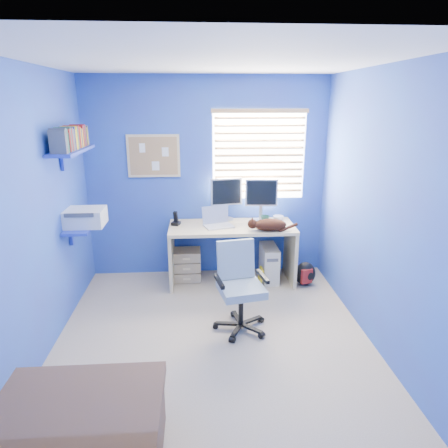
{
  "coord_description": "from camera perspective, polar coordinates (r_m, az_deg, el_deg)",
  "views": [
    {
      "loc": [
        -0.13,
        -3.37,
        2.2
      ],
      "look_at": [
        0.15,
        0.65,
        0.95
      ],
      "focal_mm": 32.0,
      "sensor_mm": 36.0,
      "label": 1
    }
  ],
  "objects": [
    {
      "name": "desk",
      "position": [
        4.99,
        1.1,
        -4.28
      ],
      "size": [
        1.53,
        0.65,
        0.74
      ],
      "primitive_type": "cube",
      "color": "beige",
      "rests_on": "floor"
    },
    {
      "name": "mug",
      "position": [
        4.96,
        5.89,
        0.63
      ],
      "size": [
        0.1,
        0.09,
        0.1
      ],
      "primitive_type": "imported",
      "color": "#245945",
      "rests_on": "desk"
    },
    {
      "name": "bed_corner",
      "position": [
        2.92,
        -19.77,
        -26.4
      ],
      "size": [
        0.97,
        0.69,
        0.47
      ],
      "primitive_type": "cube",
      "color": "brown",
      "rests_on": "floor"
    },
    {
      "name": "wall_front",
      "position": [
        2.01,
        0.12,
        -10.97
      ],
      "size": [
        3.0,
        0.01,
        2.5
      ],
      "primitive_type": "cube",
      "color": "#3947AD",
      "rests_on": "ground"
    },
    {
      "name": "drawer_boxes",
      "position": [
        5.12,
        -5.32,
        -5.79
      ],
      "size": [
        0.35,
        0.28,
        0.41
      ],
      "primitive_type": "cube",
      "color": "tan",
      "rests_on": "floor"
    },
    {
      "name": "wall_back",
      "position": [
        5.06,
        -2.45,
        6.41
      ],
      "size": [
        3.0,
        0.01,
        2.5
      ],
      "primitive_type": "cube",
      "color": "#3947AD",
      "rests_on": "ground"
    },
    {
      "name": "tower_pc",
      "position": [
        5.12,
        6.45,
        -5.58
      ],
      "size": [
        0.2,
        0.44,
        0.45
      ],
      "primitive_type": "cube",
      "rotation": [
        0.0,
        0.0,
        0.01
      ],
      "color": "beige",
      "rests_on": "floor"
    },
    {
      "name": "monitor_right",
      "position": [
        5.01,
        5.3,
        3.42
      ],
      "size": [
        0.41,
        0.15,
        0.54
      ],
      "primitive_type": "cube",
      "rotation": [
        0.0,
        0.0,
        -0.08
      ],
      "color": "silver",
      "rests_on": "desk"
    },
    {
      "name": "wall_right",
      "position": [
        3.86,
        21.14,
        1.8
      ],
      "size": [
        0.01,
        3.2,
        2.5
      ],
      "primitive_type": "cube",
      "color": "#3947AD",
      "rests_on": "ground"
    },
    {
      "name": "wall_shelves",
      "position": [
        4.37,
        -20.31,
        6.06
      ],
      "size": [
        0.42,
        0.9,
        1.05
      ],
      "color": "#283CB9",
      "rests_on": "ground"
    },
    {
      "name": "monitor_left",
      "position": [
        5.03,
        0.35,
        3.56
      ],
      "size": [
        0.42,
        0.19,
        0.54
      ],
      "primitive_type": "cube",
      "rotation": [
        0.0,
        0.0,
        0.18
      ],
      "color": "silver",
      "rests_on": "desk"
    },
    {
      "name": "phone",
      "position": [
        4.9,
        -6.91,
        0.83
      ],
      "size": [
        0.12,
        0.13,
        0.17
      ],
      "primitive_type": "cube",
      "rotation": [
        0.0,
        0.0,
        -0.33
      ],
      "color": "black",
      "rests_on": "desk"
    },
    {
      "name": "yellow_book",
      "position": [
        4.96,
        5.21,
        -7.65
      ],
      "size": [
        0.03,
        0.17,
        0.24
      ],
      "primitive_type": "cube",
      "color": "yellow",
      "rests_on": "floor"
    },
    {
      "name": "laptop",
      "position": [
        4.79,
        -0.78,
        0.86
      ],
      "size": [
        0.39,
        0.34,
        0.22
      ],
      "primitive_type": "cube",
      "rotation": [
        0.0,
        0.0,
        0.3
      ],
      "color": "silver",
      "rests_on": "desk"
    },
    {
      "name": "backpack",
      "position": [
        5.07,
        11.5,
        -6.97
      ],
      "size": [
        0.3,
        0.26,
        0.3
      ],
      "primitive_type": "ellipsoid",
      "rotation": [
        0.0,
        0.0,
        0.31
      ],
      "color": "black",
      "rests_on": "floor"
    },
    {
      "name": "window_blinds",
      "position": [
        5.04,
        5.04,
        9.77
      ],
      "size": [
        1.15,
        0.05,
        1.1
      ],
      "color": "white",
      "rests_on": "ground"
    },
    {
      "name": "cat",
      "position": [
        4.69,
        6.58,
        -0.11
      ],
      "size": [
        0.4,
        0.23,
        0.14
      ],
      "primitive_type": "ellipsoid",
      "rotation": [
        0.0,
        0.0,
        -0.07
      ],
      "color": "black",
      "rests_on": "desk"
    },
    {
      "name": "wall_left",
      "position": [
        3.76,
        -25.22,
        0.92
      ],
      "size": [
        0.01,
        3.2,
        2.5
      ],
      "primitive_type": "cube",
      "color": "#3947AD",
      "rests_on": "ground"
    },
    {
      "name": "cd_spindle",
      "position": [
        5.07,
        7.76,
        0.77
      ],
      "size": [
        0.13,
        0.13,
        0.07
      ],
      "primitive_type": "cylinder",
      "color": "silver",
      "rests_on": "desk"
    },
    {
      "name": "corkboard",
      "position": [
        5.02,
        -10.03,
        9.54
      ],
      "size": [
        0.64,
        0.02,
        0.52
      ],
      "color": "beige",
      "rests_on": "ground"
    },
    {
      "name": "floor",
      "position": [
        4.03,
        -1.56,
        -15.9
      ],
      "size": [
        3.0,
        3.2,
        0.0
      ],
      "primitive_type": "cube",
      "color": "#BCAD93",
      "rests_on": "ground"
    },
    {
      "name": "ceiling",
      "position": [
        3.38,
        -1.93,
        22.31
      ],
      "size": [
        3.0,
        3.2,
        0.0
      ],
      "primitive_type": "cube",
      "color": "white",
      "rests_on": "wall_back"
    },
    {
      "name": "office_chair",
      "position": [
        4.03,
        2.26,
        -10.45
      ],
      "size": [
        0.59,
        0.59,
        0.87
      ],
      "color": "black",
      "rests_on": "floor"
    }
  ]
}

